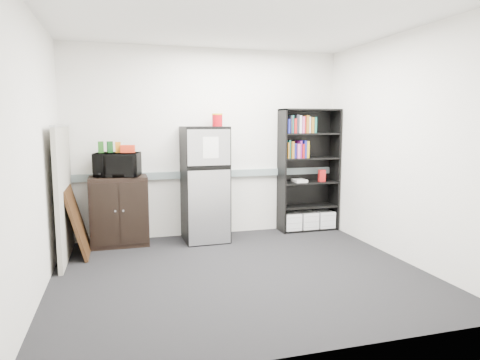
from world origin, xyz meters
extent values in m
plane|color=black|center=(0.00, 0.00, 0.00)|extent=(4.00, 4.00, 0.00)
cube|color=white|center=(0.00, 1.75, 1.35)|extent=(4.00, 0.02, 2.70)
cube|color=white|center=(2.00, 0.00, 1.35)|extent=(0.02, 3.50, 2.70)
cube|color=white|center=(-2.00, 0.00, 1.35)|extent=(0.02, 3.50, 2.70)
cube|color=white|center=(0.00, 0.00, 2.70)|extent=(4.00, 3.50, 0.02)
cube|color=gray|center=(0.00, 1.72, 0.90)|extent=(3.92, 0.05, 0.10)
cube|color=white|center=(-0.35, 1.74, 1.55)|extent=(0.14, 0.00, 0.10)
cube|color=black|center=(1.09, 1.56, 0.93)|extent=(0.02, 0.34, 1.85)
cube|color=black|center=(1.97, 1.56, 0.93)|extent=(0.02, 0.34, 1.85)
cube|color=black|center=(1.53, 1.72, 0.93)|extent=(0.90, 0.02, 1.85)
cube|color=black|center=(1.53, 1.56, 1.84)|extent=(0.90, 0.34, 0.02)
cube|color=black|center=(1.53, 1.56, 0.02)|extent=(0.85, 0.32, 0.03)
cube|color=black|center=(1.53, 1.56, 0.37)|extent=(0.85, 0.32, 0.03)
cube|color=black|center=(1.53, 1.56, 0.74)|extent=(0.85, 0.32, 0.02)
cube|color=black|center=(1.53, 1.56, 1.11)|extent=(0.85, 0.32, 0.02)
cube|color=black|center=(1.53, 1.56, 1.48)|extent=(0.85, 0.32, 0.02)
cube|color=white|center=(1.25, 1.55, 0.16)|extent=(0.25, 0.30, 0.25)
cube|color=white|center=(1.53, 1.55, 0.16)|extent=(0.25, 0.30, 0.25)
cube|color=white|center=(1.81, 1.55, 0.16)|extent=(0.25, 0.30, 0.25)
cube|color=gray|center=(-1.90, 1.08, 0.80)|extent=(0.05, 1.30, 1.60)
cube|color=#B2B2B7|center=(-1.90, 1.08, 1.61)|extent=(0.06, 1.30, 0.02)
cube|color=black|center=(-1.27, 1.50, 0.47)|extent=(0.75, 0.47, 0.94)
cube|color=black|center=(-1.45, 1.27, 0.47)|extent=(0.35, 0.01, 0.83)
cube|color=black|center=(-1.09, 1.27, 0.47)|extent=(0.35, 0.01, 0.83)
cylinder|color=#B2B2B7|center=(-1.32, 1.25, 0.52)|extent=(0.02, 0.02, 0.02)
cylinder|color=#B2B2B7|center=(-1.22, 1.25, 0.52)|extent=(0.02, 0.02, 0.02)
imported|color=black|center=(-1.27, 1.48, 1.10)|extent=(0.64, 0.50, 0.31)
cube|color=#1E5117|center=(-1.47, 1.52, 1.33)|extent=(0.07, 0.05, 0.15)
cube|color=#0C3912|center=(-1.36, 1.52, 1.33)|extent=(0.08, 0.07, 0.15)
cube|color=orange|center=(-1.25, 1.52, 1.32)|extent=(0.07, 0.05, 0.14)
cube|color=red|center=(-1.13, 1.47, 1.30)|extent=(0.20, 0.13, 0.10)
cube|color=black|center=(-0.11, 1.43, 0.79)|extent=(0.61, 0.61, 1.58)
cube|color=silver|center=(-0.11, 1.12, 1.32)|extent=(0.57, 0.03, 0.47)
cube|color=silver|center=(-0.11, 1.12, 0.52)|extent=(0.57, 0.03, 1.01)
cube|color=black|center=(-0.11, 1.11, 1.06)|extent=(0.57, 0.02, 0.03)
cube|color=white|center=(-0.09, 1.10, 1.32)|extent=(0.21, 0.01, 0.28)
cube|color=black|center=(-0.11, 1.43, 1.59)|extent=(0.61, 0.61, 0.02)
cylinder|color=#AE0811|center=(0.11, 1.55, 1.69)|extent=(0.15, 0.15, 0.18)
cylinder|color=gold|center=(0.11, 1.55, 1.78)|extent=(0.15, 0.15, 0.02)
cube|color=black|center=(-1.77, 1.15, 0.44)|extent=(0.26, 0.68, 0.86)
cube|color=silver|center=(-1.75, 1.15, 0.44)|extent=(0.20, 0.58, 0.72)
camera|label=1|loc=(-1.25, -4.38, 1.65)|focal=32.00mm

